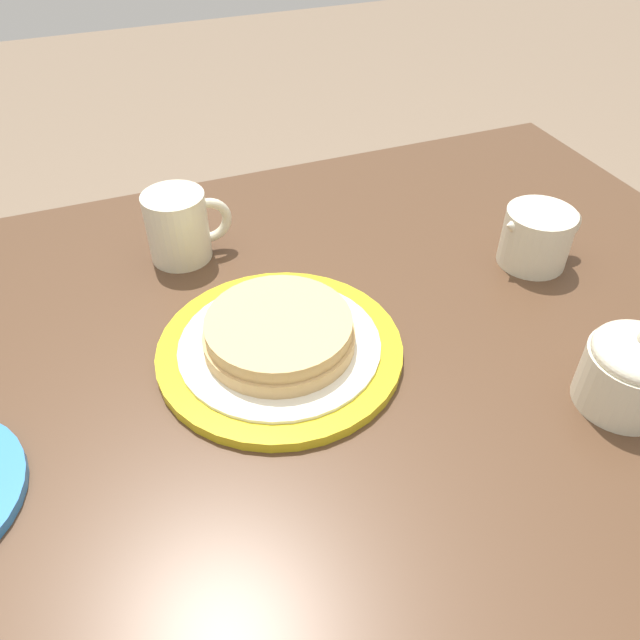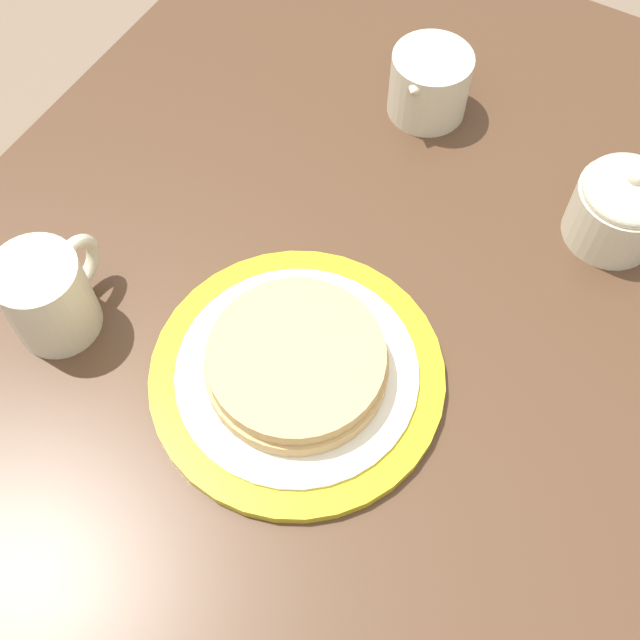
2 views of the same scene
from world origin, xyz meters
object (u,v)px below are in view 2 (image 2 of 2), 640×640
at_px(coffee_mug, 49,294).
at_px(sugar_bowl, 621,206).
at_px(pancake_plate, 297,370).
at_px(creamer_pitcher, 429,83).

xyz_separation_m(coffee_mug, sugar_bowl, (0.34, -0.40, -0.00)).
bearing_deg(pancake_plate, coffee_mug, 104.44).
bearing_deg(coffee_mug, creamer_pitcher, -23.10).
bearing_deg(coffee_mug, sugar_bowl, -49.25).
relative_size(coffee_mug, creamer_pitcher, 0.90).
bearing_deg(pancake_plate, sugar_bowl, -32.33).
distance_m(creamer_pitcher, sugar_bowl, 0.24).
distance_m(pancake_plate, creamer_pitcher, 0.35).
bearing_deg(creamer_pitcher, sugar_bowl, -104.52).
distance_m(pancake_plate, coffee_mug, 0.23).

